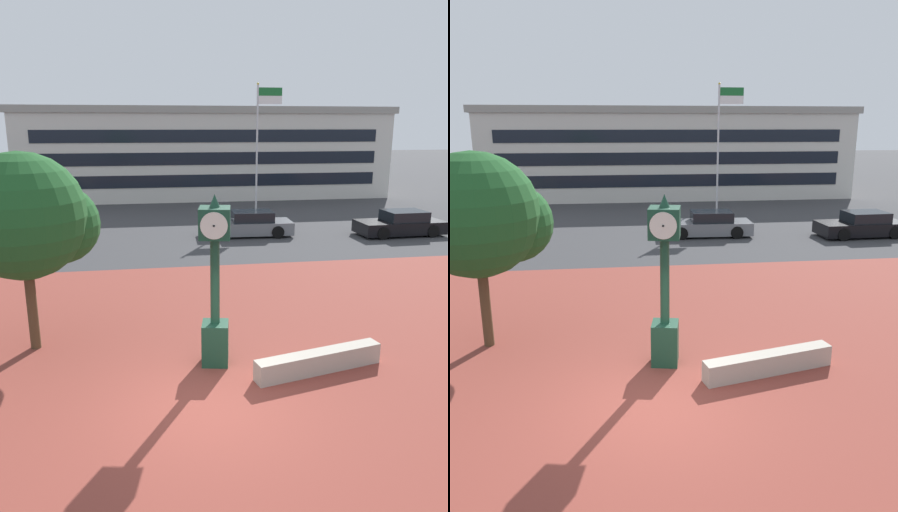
# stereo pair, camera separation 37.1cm
# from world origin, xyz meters

# --- Properties ---
(ground_plane) EXTENTS (200.00, 200.00, 0.00)m
(ground_plane) POSITION_xyz_m (0.00, 0.00, 0.00)
(ground_plane) COLOR #38383A
(plaza_brick_paving) EXTENTS (44.00, 14.38, 0.01)m
(plaza_brick_paving) POSITION_xyz_m (0.00, 3.19, 0.00)
(plaza_brick_paving) COLOR brown
(plaza_brick_paving) RESTS_ON ground
(planter_wall) EXTENTS (3.21, 1.13, 0.50)m
(planter_wall) POSITION_xyz_m (2.78, 1.10, 0.25)
(planter_wall) COLOR #ADA393
(planter_wall) RESTS_ON ground
(street_clock) EXTENTS (0.81, 0.86, 4.10)m
(street_clock) POSITION_xyz_m (0.45, 1.89, 1.97)
(street_clock) COLOR #19422D
(street_clock) RESTS_ON ground
(plaza_tree) EXTENTS (3.34, 3.11, 5.01)m
(plaza_tree) POSITION_xyz_m (-3.85, 3.55, 3.38)
(plaza_tree) COLOR #4C3823
(plaza_tree) RESTS_ON ground
(car_street_near) EXTENTS (4.60, 2.02, 1.28)m
(car_street_near) POSITION_xyz_m (4.16, 15.81, 0.57)
(car_street_near) COLOR slate
(car_street_near) RESTS_ON ground
(car_street_mid) EXTENTS (4.53, 2.10, 1.28)m
(car_street_mid) POSITION_xyz_m (12.02, 14.72, 0.57)
(car_street_mid) COLOR black
(car_street_mid) RESTS_ON ground
(car_street_far) EXTENTS (4.44, 2.02, 1.28)m
(car_street_far) POSITION_xyz_m (-8.20, 16.61, 0.57)
(car_street_far) COLOR tan
(car_street_far) RESTS_ON ground
(flagpole_primary) EXTENTS (1.58, 0.14, 8.06)m
(flagpole_primary) POSITION_xyz_m (6.03, 21.75, 4.78)
(flagpole_primary) COLOR silver
(flagpole_primary) RESTS_ON ground
(civic_building) EXTENTS (28.67, 14.36, 6.92)m
(civic_building) POSITION_xyz_m (3.76, 34.60, 3.47)
(civic_building) COLOR beige
(civic_building) RESTS_ON ground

